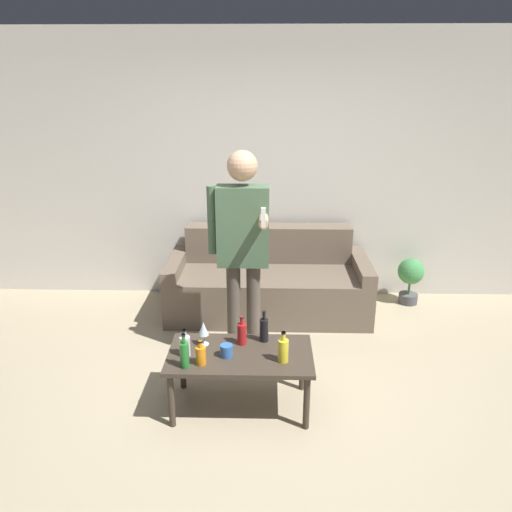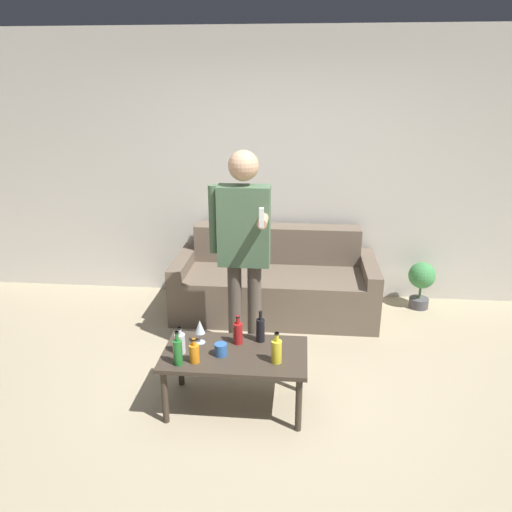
# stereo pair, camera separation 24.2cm
# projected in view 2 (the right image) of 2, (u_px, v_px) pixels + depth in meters

# --- Properties ---
(ground_plane) EXTENTS (16.00, 16.00, 0.00)m
(ground_plane) POSITION_uv_depth(u_px,v_px,m) (257.00, 425.00, 3.39)
(ground_plane) COLOR tan
(wall_back) EXTENTS (8.00, 0.06, 2.70)m
(wall_back) POSITION_uv_depth(u_px,v_px,m) (278.00, 170.00, 5.07)
(wall_back) COLOR silver
(wall_back) RESTS_ON ground_plane
(couch) EXTENTS (1.96, 0.87, 0.82)m
(couch) POSITION_uv_depth(u_px,v_px,m) (275.00, 283.00, 4.98)
(couch) COLOR #6B5B4C
(couch) RESTS_ON ground_plane
(coffee_table) EXTENTS (1.00, 0.55, 0.44)m
(coffee_table) POSITION_uv_depth(u_px,v_px,m) (235.00, 359.00, 3.47)
(coffee_table) COLOR #3D3328
(coffee_table) RESTS_ON ground_plane
(bottle_orange) EXTENTS (0.07, 0.07, 0.22)m
(bottle_orange) POSITION_uv_depth(u_px,v_px,m) (238.00, 333.00, 3.54)
(bottle_orange) COLOR #B21E1E
(bottle_orange) RESTS_ON coffee_table
(bottle_green) EXTENTS (0.07, 0.07, 0.20)m
(bottle_green) POSITION_uv_depth(u_px,v_px,m) (180.00, 343.00, 3.42)
(bottle_green) COLOR silver
(bottle_green) RESTS_ON coffee_table
(bottle_dark) EXTENTS (0.07, 0.07, 0.17)m
(bottle_dark) POSITION_uv_depth(u_px,v_px,m) (194.00, 353.00, 3.31)
(bottle_dark) COLOR orange
(bottle_dark) RESTS_ON coffee_table
(bottle_yellow) EXTENTS (0.07, 0.07, 0.22)m
(bottle_yellow) POSITION_uv_depth(u_px,v_px,m) (276.00, 351.00, 3.30)
(bottle_yellow) COLOR yellow
(bottle_yellow) RESTS_ON coffee_table
(bottle_red) EXTENTS (0.06, 0.06, 0.24)m
(bottle_red) POSITION_uv_depth(u_px,v_px,m) (178.00, 351.00, 3.28)
(bottle_red) COLOR #23752D
(bottle_red) RESTS_ON coffee_table
(bottle_clear) EXTENTS (0.06, 0.06, 0.24)m
(bottle_clear) POSITION_uv_depth(u_px,v_px,m) (260.00, 329.00, 3.57)
(bottle_clear) COLOR black
(bottle_clear) RESTS_ON coffee_table
(wine_glass_near) EXTENTS (0.07, 0.07, 0.18)m
(wine_glass_near) POSITION_uv_depth(u_px,v_px,m) (200.00, 327.00, 3.54)
(wine_glass_near) COLOR silver
(wine_glass_near) RESTS_ON coffee_table
(cup_on_table) EXTENTS (0.09, 0.09, 0.09)m
(cup_on_table) POSITION_uv_depth(u_px,v_px,m) (221.00, 350.00, 3.40)
(cup_on_table) COLOR #3366B2
(cup_on_table) RESTS_ON coffee_table
(person_standing_front) EXTENTS (0.47, 0.44, 1.73)m
(person_standing_front) POSITION_uv_depth(u_px,v_px,m) (243.00, 240.00, 3.88)
(person_standing_front) COLOR brown
(person_standing_front) RESTS_ON ground_plane
(potted_plant) EXTENTS (0.27, 0.27, 0.49)m
(potted_plant) POSITION_uv_depth(u_px,v_px,m) (421.00, 280.00, 5.04)
(potted_plant) COLOR #4C4C51
(potted_plant) RESTS_ON ground_plane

